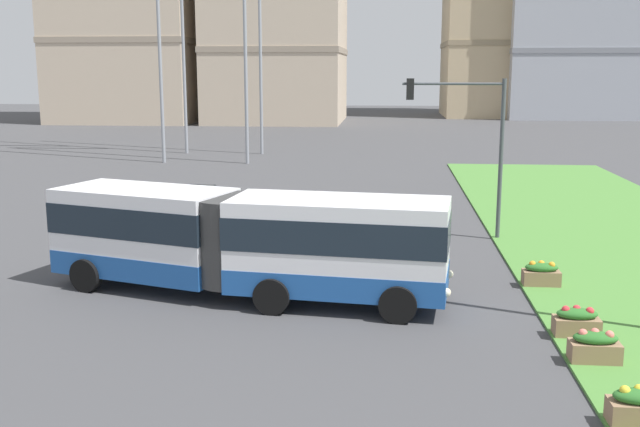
% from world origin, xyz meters
% --- Properties ---
extents(articulated_bus, '(12.04, 4.94, 3.00)m').
position_xyz_m(articulated_bus, '(-1.59, 13.92, 1.65)').
color(articulated_bus, white).
rests_on(articulated_bus, ground).
extents(car_black_sedan, '(4.41, 2.04, 1.58)m').
position_xyz_m(car_black_sedan, '(-6.04, 23.84, 0.75)').
color(car_black_sedan, black).
rests_on(car_black_sedan, ground).
extents(flower_planter_2, '(1.10, 0.56, 0.74)m').
position_xyz_m(flower_planter_2, '(7.19, 6.53, 0.43)').
color(flower_planter_2, '#937051').
rests_on(flower_planter_2, grass_median).
extents(flower_planter_3, '(1.10, 0.56, 0.74)m').
position_xyz_m(flower_planter_3, '(7.19, 9.55, 0.43)').
color(flower_planter_3, '#937051').
rests_on(flower_planter_3, grass_median).
extents(flower_planter_4, '(1.10, 0.56, 0.74)m').
position_xyz_m(flower_planter_4, '(7.19, 11.21, 0.43)').
color(flower_planter_4, '#937051').
rests_on(flower_planter_4, grass_median).
extents(flower_planter_5, '(1.10, 0.56, 0.74)m').
position_xyz_m(flower_planter_5, '(7.19, 15.55, 0.43)').
color(flower_planter_5, '#937051').
rests_on(flower_planter_5, grass_median).
extents(traffic_light_far_right, '(3.88, 0.28, 6.17)m').
position_xyz_m(traffic_light_far_right, '(5.55, 22.00, 4.23)').
color(traffic_light_far_right, '#474C51').
rests_on(traffic_light_far_right, ground).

